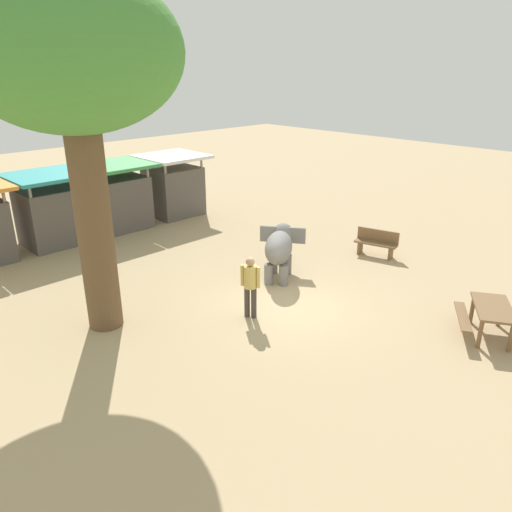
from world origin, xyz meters
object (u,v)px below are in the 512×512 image
elephant (280,247)px  picnic_table_near (492,314)px  shade_tree_main (73,61)px  market_stall_teal (52,213)px  market_stall_green (118,199)px  wooden_bench (376,242)px  market_stall_white (174,188)px  person_handler (250,283)px

elephant → picnic_table_near: elephant is taller
elephant → shade_tree_main: size_ratio=0.25×
market_stall_teal → market_stall_green: size_ratio=1.00×
wooden_bench → market_stall_white: bearing=-2.1°
market_stall_green → shade_tree_main: bearing=-122.6°
person_handler → market_stall_white: size_ratio=0.64×
market_stall_green → picnic_table_near: bearing=-81.9°
market_stall_green → wooden_bench: bearing=-62.4°
elephant → wooden_bench: bearing=-52.1°
elephant → shade_tree_main: (-5.23, 0.97, 5.15)m
elephant → person_handler: (-2.42, -1.26, 0.02)m
wooden_bench → market_stall_teal: (-7.15, 8.70, 0.67)m
market_stall_green → market_stall_white: bearing=0.0°
picnic_table_near → market_stall_green: market_stall_green is taller
shade_tree_main → market_stall_green: bearing=57.4°
elephant → person_handler: size_ratio=1.23×
elephant → picnic_table_near: bearing=-115.8°
person_handler → market_stall_teal: (-1.18, 8.85, 0.19)m
wooden_bench → elephant: bearing=58.0°
picnic_table_near → elephant: bearing=-112.0°
elephant → shade_tree_main: shade_tree_main is taller
person_handler → shade_tree_main: shade_tree_main is taller
market_stall_white → elephant: bearing=-102.0°
elephant → wooden_bench: (3.56, -1.11, -0.46)m
market_stall_white → wooden_bench: bearing=-77.4°
picnic_table_near → market_stall_teal: (-4.53, 13.49, 0.55)m
market_stall_green → elephant: bearing=-82.5°
shade_tree_main → picnic_table_near: (6.16, -6.87, -5.49)m
shade_tree_main → wooden_bench: (8.79, -2.08, -5.60)m
person_handler → market_stall_green: 8.96m
wooden_bench → market_stall_teal: size_ratio=0.58×
picnic_table_near → market_stall_teal: 14.24m
person_handler → market_stall_white: market_stall_white is taller
elephant → person_handler: person_handler is taller
elephant → person_handler: bearing=172.7°
person_handler → market_stall_teal: market_stall_teal is taller
market_stall_green → person_handler: bearing=-99.1°
person_handler → picnic_table_near: bearing=-81.0°
picnic_table_near → market_stall_teal: market_stall_teal is taller
elephant → picnic_table_near: (0.93, -5.90, -0.34)m
person_handler → market_stall_teal: size_ratio=0.64×
market_stall_green → market_stall_white: size_ratio=1.00×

